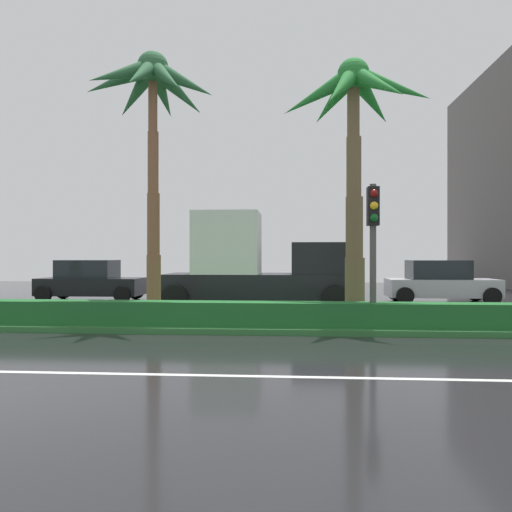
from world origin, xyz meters
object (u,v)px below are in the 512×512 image
at_px(palm_tree_centre_left, 152,98).
at_px(car_in_traffic_third, 440,282).
at_px(car_in_traffic_second, 90,281).
at_px(traffic_signal_median_right, 373,228).
at_px(box_truck_lead, 255,266).
at_px(palm_tree_centre, 355,118).

height_order(palm_tree_centre_left, car_in_traffic_third, palm_tree_centre_left).
bearing_deg(car_in_traffic_third, car_in_traffic_second, -179.38).
relative_size(car_in_traffic_second, car_in_traffic_third, 1.00).
bearing_deg(palm_tree_centre_left, traffic_signal_median_right, -15.31).
relative_size(palm_tree_centre_left, box_truck_lead, 1.20).
xyz_separation_m(palm_tree_centre_left, box_truck_lead, (2.71, 3.68, -4.93)).
bearing_deg(car_in_traffic_third, traffic_signal_median_right, -115.83).
distance_m(palm_tree_centre, box_truck_lead, 6.38).
bearing_deg(palm_tree_centre_left, car_in_traffic_second, 125.00).
distance_m(palm_tree_centre_left, box_truck_lead, 6.73).
bearing_deg(car_in_traffic_second, palm_tree_centre_left, -55.00).
height_order(traffic_signal_median_right, car_in_traffic_third, traffic_signal_median_right).
xyz_separation_m(traffic_signal_median_right, car_in_traffic_third, (3.99, 8.24, -1.76)).
height_order(palm_tree_centre, box_truck_lead, palm_tree_centre).
xyz_separation_m(palm_tree_centre_left, car_in_traffic_third, (10.05, 6.58, -5.65)).
bearing_deg(car_in_traffic_third, box_truck_lead, -158.44).
bearing_deg(traffic_signal_median_right, car_in_traffic_third, 64.17).
bearing_deg(box_truck_lead, palm_tree_centre_left, -126.35).
height_order(palm_tree_centre, traffic_signal_median_right, palm_tree_centre).
xyz_separation_m(palm_tree_centre, box_truck_lead, (-3.11, 3.59, -4.26)).
height_order(palm_tree_centre_left, traffic_signal_median_right, palm_tree_centre_left).
bearing_deg(car_in_traffic_second, car_in_traffic_third, 0.62).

